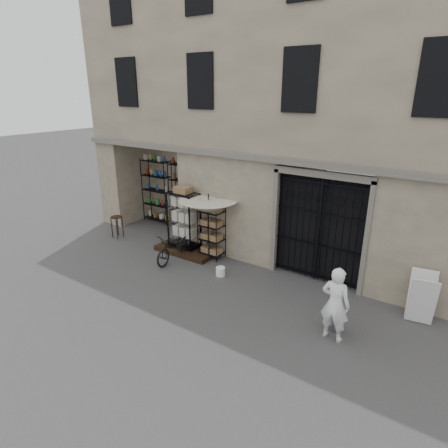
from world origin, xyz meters
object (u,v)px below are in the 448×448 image
Objects in this scene: steel_bollard at (336,312)px; easel_sign at (422,298)px; wooden_stool at (117,226)px; wire_rack at (212,234)px; bicycle at (175,260)px; market_umbrella at (208,203)px; shopkeeper at (331,338)px; display_cabinet at (184,223)px; white_bucket at (220,271)px.

steel_bollard is 2.04m from easel_sign.
steel_bollard is (8.21, -1.06, 0.04)m from wooden_stool.
wire_rack reaches higher than bicycle.
market_umbrella reaches higher than easel_sign.
shopkeeper is at bearing -21.31° from market_umbrella.
easel_sign reaches higher than wooden_stool.
display_cabinet is 1.32m from market_umbrella.
market_umbrella is 4.91m from steel_bollard.
bicycle reaches higher than white_bucket.
bicycle is 1.86× the size of steel_bollard.
wooden_stool is (-3.73, -0.43, -1.39)m from market_umbrella.
bicycle is 6.80m from easel_sign.
white_bucket is at bearing -12.21° from shopkeeper.
white_bucket is at bearing -20.65° from display_cabinet.
shopkeeper is at bearing -9.21° from wooden_stool.
easel_sign is (1.42, 1.69, 0.60)m from shopkeeper.
steel_bollard is (4.46, -1.59, -0.33)m from wire_rack.
easel_sign is at bearing 43.80° from steel_bollard.
steel_bollard is 0.55× the size of shopkeeper.
bicycle is at bearing -7.77° from shopkeeper.
wooden_stool is at bearing 172.69° from easel_sign.
bicycle is 1.45× the size of easel_sign.
display_cabinet is 7.46× the size of white_bucket.
bicycle is (-0.79, -0.72, -1.80)m from market_umbrella.
white_bucket is (0.93, -0.87, -0.66)m from wire_rack.
wire_rack is 1.76× the size of steel_bollard.
steel_bollard is (5.27, -0.77, 0.46)m from bicycle.
display_cabinet reaches higher than easel_sign.
display_cabinet is 1.67× the size of easel_sign.
wooden_stool is 0.68× the size of easel_sign.
steel_bollard is at bearing -76.79° from shopkeeper.
bicycle is 2.98m from wooden_stool.
display_cabinet is 2.47× the size of wooden_stool.
white_bucket is at bearing -38.67° from market_umbrella.
bicycle is at bearing 178.22° from white_bucket.
easel_sign reaches higher than steel_bollard.
white_bucket is 0.29× the size of steel_bollard.
display_cabinet is 2.14× the size of steel_bollard.
wooden_stool reaches higher than shopkeeper.
wire_rack is 1.40m from bicycle.
market_umbrella is (1.01, -0.02, 0.84)m from display_cabinet.
display_cabinet is 5.90m from shopkeeper.
steel_bollard is at bearing -13.59° from bicycle.
shopkeeper is (4.50, -1.87, -0.79)m from wire_rack.
wooden_stool is at bearing -173.45° from market_umbrella.
white_bucket is 0.15× the size of bicycle.
easel_sign reaches higher than white_bucket.
wire_rack is at bearing 136.93° from white_bucket.
steel_bollard is (4.48, -1.49, -1.35)m from market_umbrella.
market_umbrella is at bearing 161.67° from steel_bollard.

